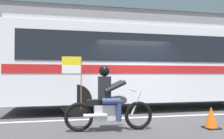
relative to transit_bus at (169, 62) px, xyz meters
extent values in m
plane|color=#3D3D3F|center=(-1.84, -1.19, -1.88)|extent=(60.00, 60.00, 0.00)
cube|color=gray|center=(-1.84, 3.91, -1.81)|extent=(28.00, 3.80, 0.15)
cube|color=silver|center=(-1.84, -1.79, -1.88)|extent=(26.60, 0.14, 0.01)
cube|color=gray|center=(-1.84, 6.21, 2.71)|extent=(28.00, 0.80, 9.19)
cube|color=#4C606B|center=(-1.84, 5.77, 1.33)|extent=(25.76, 0.10, 1.40)
cube|color=silver|center=(0.00, 0.01, -0.15)|extent=(12.40, 2.71, 2.70)
cube|color=black|center=(0.00, 0.01, 0.40)|extent=(11.41, 2.74, 0.96)
cube|color=red|center=(0.00, 0.01, -0.35)|extent=(12.15, 2.74, 0.28)
cube|color=#BABCC3|center=(0.00, 0.01, 1.26)|extent=(12.15, 2.58, 0.16)
cylinder|color=black|center=(-3.83, -1.17, -1.36)|extent=(1.04, 0.30, 1.04)
torus|color=black|center=(-2.42, -3.35, -1.54)|extent=(0.69, 0.13, 0.69)
torus|color=black|center=(-3.87, -3.27, -1.54)|extent=(0.69, 0.13, 0.69)
cube|color=silver|center=(-3.19, -3.31, -1.44)|extent=(0.65, 0.32, 0.36)
ellipsoid|color=#59565B|center=(-2.95, -3.32, -1.16)|extent=(0.50, 0.31, 0.24)
cube|color=black|center=(-3.39, -3.30, -1.20)|extent=(0.57, 0.29, 0.12)
cylinder|color=silver|center=(-2.48, -3.35, -1.24)|extent=(0.28, 0.07, 0.58)
cylinder|color=silver|center=(-2.56, -3.34, -0.92)|extent=(0.08, 0.64, 0.04)
cylinder|color=silver|center=(-3.50, -3.45, -1.49)|extent=(0.55, 0.12, 0.09)
cube|color=black|center=(-3.26, -3.30, -0.86)|extent=(0.30, 0.38, 0.56)
sphere|color=black|center=(-3.26, -3.30, -0.45)|extent=(0.26, 0.26, 0.26)
cylinder|color=navy|center=(-3.11, -3.13, -1.16)|extent=(0.43, 0.17, 0.15)
cylinder|color=navy|center=(-2.94, -3.14, -1.40)|extent=(0.13, 0.13, 0.46)
cylinder|color=navy|center=(-3.14, -3.49, -1.16)|extent=(0.43, 0.17, 0.15)
cylinder|color=navy|center=(-2.96, -3.50, -1.40)|extent=(0.13, 0.13, 0.46)
cylinder|color=black|center=(-3.01, -3.12, -0.82)|extent=(0.52, 0.14, 0.32)
cylinder|color=black|center=(-3.04, -3.52, -0.82)|extent=(0.52, 0.14, 0.32)
cylinder|color=olive|center=(-3.82, -3.27, -0.73)|extent=(0.02, 0.02, 1.25)
cube|color=yellow|center=(-4.05, -3.26, -0.21)|extent=(0.44, 0.04, 0.20)
cube|color=white|center=(-4.05, -3.26, -0.41)|extent=(0.44, 0.04, 0.20)
cylinder|color=red|center=(-4.93, 2.81, -1.44)|extent=(0.22, 0.22, 0.58)
sphere|color=red|center=(-4.93, 2.81, -1.08)|extent=(0.20, 0.20, 0.20)
cylinder|color=red|center=(-4.93, 2.67, -1.42)|extent=(0.09, 0.10, 0.09)
cone|color=#EA590F|center=(-0.59, -3.61, -1.61)|extent=(0.32, 0.32, 0.55)
cube|color=black|center=(-0.59, -3.61, -1.87)|extent=(0.36, 0.36, 0.03)
camera|label=1|loc=(-4.25, -8.85, -0.55)|focal=37.48mm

